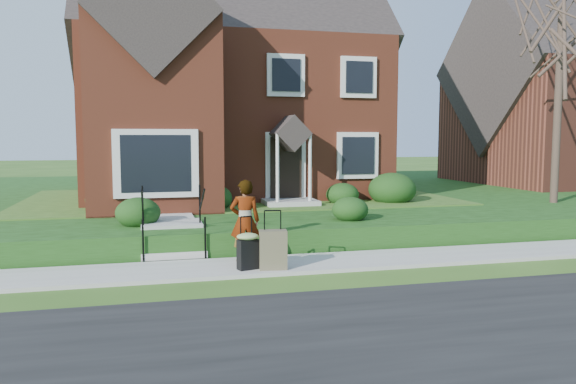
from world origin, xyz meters
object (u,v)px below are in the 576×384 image
object	(u,v)px
front_steps	(173,234)
woman	(245,221)
suitcase_olive	(273,249)
suitcase_black	(248,249)

from	to	relation	value
front_steps	woman	xyz separation A→B (m)	(1.43, -1.50, 0.47)
front_steps	suitcase_olive	world-z (taller)	front_steps
suitcase_black	suitcase_olive	xyz separation A→B (m)	(0.49, -0.10, -0.02)
front_steps	suitcase_olive	distance (m)	2.97
suitcase_olive	front_steps	bearing A→B (deg)	136.13
suitcase_olive	woman	bearing A→B (deg)	124.62
suitcase_black	suitcase_olive	world-z (taller)	suitcase_olive
front_steps	suitcase_black	distance (m)	2.61
suitcase_black	front_steps	bearing A→B (deg)	104.86
woman	suitcase_black	xyz separation A→B (m)	(-0.07, -0.72, -0.46)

